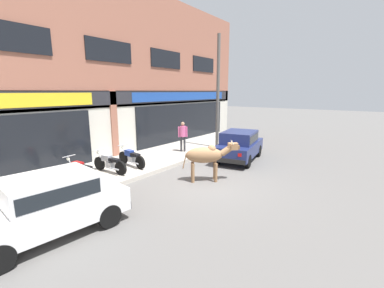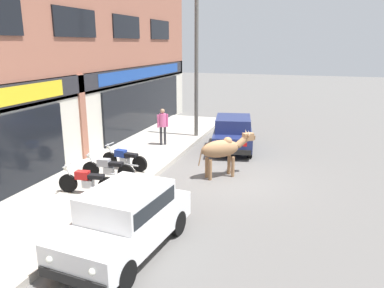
{
  "view_description": "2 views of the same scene",
  "coord_description": "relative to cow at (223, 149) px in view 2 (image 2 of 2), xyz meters",
  "views": [
    {
      "loc": [
        -7.81,
        -5.06,
        3.37
      ],
      "look_at": [
        0.36,
        1.0,
        1.28
      ],
      "focal_mm": 24.0,
      "sensor_mm": 36.0,
      "label": 1
    },
    {
      "loc": [
        -12.02,
        -2.7,
        4.51
      ],
      "look_at": [
        -0.51,
        1.0,
        1.24
      ],
      "focal_mm": 35.0,
      "sensor_mm": 36.0,
      "label": 2
    }
  ],
  "objects": [
    {
      "name": "cow",
      "position": [
        0.0,
        0.0,
        0.0
      ],
      "size": [
        1.57,
        1.77,
        1.61
      ],
      "color": "#936B47",
      "rests_on": "ground"
    },
    {
      "name": "motorcycle_2",
      "position": [
        -0.81,
        3.37,
        -0.44
      ],
      "size": [
        0.52,
        1.81,
        0.88
      ],
      "color": "black",
      "rests_on": "sidewalk"
    },
    {
      "name": "sidewalk",
      "position": [
        -0.04,
        3.81,
        -0.92
      ],
      "size": [
        19.0,
        3.35,
        0.18
      ],
      "primitive_type": "cube",
      "color": "#B7AFA3",
      "rests_on": "ground"
    },
    {
      "name": "car_1",
      "position": [
        3.49,
        0.37,
        -0.19
      ],
      "size": [
        3.8,
        2.22,
        1.46
      ],
      "color": "black",
      "rests_on": "ground"
    },
    {
      "name": "motorcycle_0",
      "position": [
        -3.15,
        3.35,
        -0.44
      ],
      "size": [
        0.52,
        1.81,
        0.88
      ],
      "color": "black",
      "rests_on": "sidewalk"
    },
    {
      "name": "ground_plane",
      "position": [
        -0.04,
        -0.07,
        -1.01
      ],
      "size": [
        90.0,
        90.0,
        0.0
      ],
      "primitive_type": "plane",
      "color": "#605E5B"
    },
    {
      "name": "utility_pole",
      "position": [
        4.78,
        2.43,
        2.29
      ],
      "size": [
        0.18,
        0.18,
        6.24
      ],
      "primitive_type": "cylinder",
      "color": "#595651",
      "rests_on": "sidewalk"
    },
    {
      "name": "pedestrian",
      "position": [
        2.71,
        3.32,
        0.16
      ],
      "size": [
        0.34,
        0.41,
        1.6
      ],
      "color": "#2D2D33",
      "rests_on": "sidewalk"
    },
    {
      "name": "motorcycle_1",
      "position": [
        -1.91,
        3.38,
        -0.44
      ],
      "size": [
        0.52,
        1.81,
        0.88
      ],
      "color": "black",
      "rests_on": "sidewalk"
    },
    {
      "name": "shop_building",
      "position": [
        -0.04,
        5.74,
        3.12
      ],
      "size": [
        23.0,
        1.4,
        8.69
      ],
      "color": "#9E604C",
      "rests_on": "ground"
    },
    {
      "name": "car_0",
      "position": [
        -5.35,
        0.91,
        -0.19
      ],
      "size": [
        3.72,
        1.94,
        1.46
      ],
      "color": "black",
      "rests_on": "ground"
    }
  ]
}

